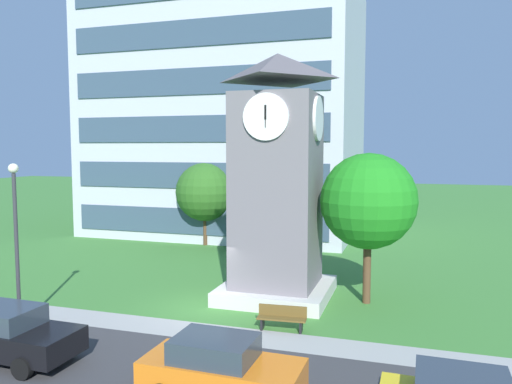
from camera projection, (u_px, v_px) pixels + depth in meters
ground_plane at (204, 307)px, 21.02m from camera, size 160.00×160.00×0.00m
street_asphalt at (106, 381)px, 14.30m from camera, size 120.00×7.20×0.01m
kerb_strip at (175, 328)px, 18.48m from camera, size 120.00×1.60×0.01m
office_building at (229, 112)px, 40.18m from camera, size 20.19×13.54×19.20m
clock_tower at (277, 190)px, 21.96m from camera, size 4.70×4.70×10.75m
park_bench at (282, 318)px, 18.28m from camera, size 1.83×0.62×0.88m
street_lamp at (16, 227)px, 18.27m from camera, size 0.36×0.36×6.12m
tree_by_building at (205, 192)px, 34.10m from camera, size 4.00×4.00×5.68m
tree_near_tower at (368, 201)px, 21.14m from camera, size 4.10×4.10×6.48m
parked_car_black at (5, 333)px, 15.67m from camera, size 4.76×2.14×1.69m
parked_car_orange at (220, 368)px, 13.16m from camera, size 4.30×2.05×1.69m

